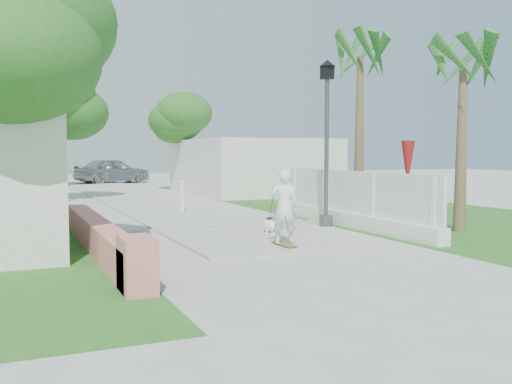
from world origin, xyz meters
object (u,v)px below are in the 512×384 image
patio_umbrella (408,164)px  dog (270,225)px  street_lamp (327,136)px  skateboarder (272,209)px  parked_car (112,171)px  bollard (182,196)px

patio_umbrella → dog: size_ratio=3.93×
street_lamp → skateboarder: bearing=-142.9°
patio_umbrella → skateboarder: patio_umbrella is taller
skateboarder → parked_car: (0.79, 25.86, 0.08)m
patio_umbrella → skateboarder: (-4.39, -0.88, -0.96)m
bollard → street_lamp: bearing=-59.0°
patio_umbrella → skateboarder: 4.58m
bollard → patio_umbrella: 7.25m
street_lamp → parked_car: 24.09m
patio_umbrella → dog: patio_umbrella is taller
skateboarder → dog: bearing=-92.0°
bollard → patio_umbrella: size_ratio=0.47×
patio_umbrella → skateboarder: bearing=-168.7°
street_lamp → dog: (-2.05, -0.80, -2.20)m
patio_umbrella → parked_car: (-3.60, 24.98, -0.87)m
bollard → dog: bearing=-83.0°
dog → parked_car: (0.35, 24.78, 0.58)m
parked_car → bollard: bearing=160.1°
dog → parked_car: bearing=113.8°
dog → parked_car: parked_car is taller
skateboarder → parked_car: skateboarder is taller
patio_umbrella → street_lamp: bearing=152.2°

